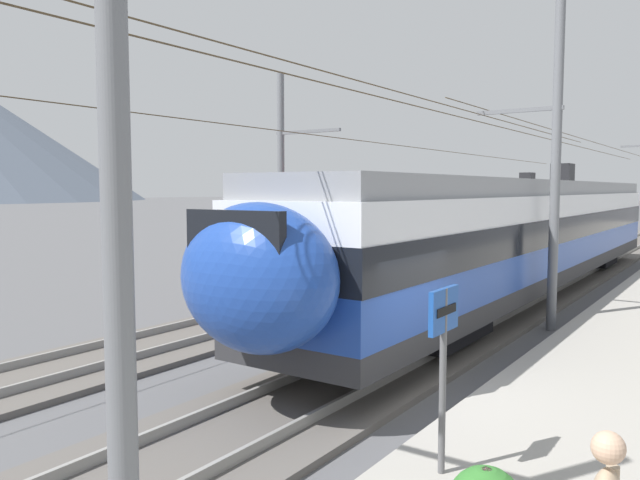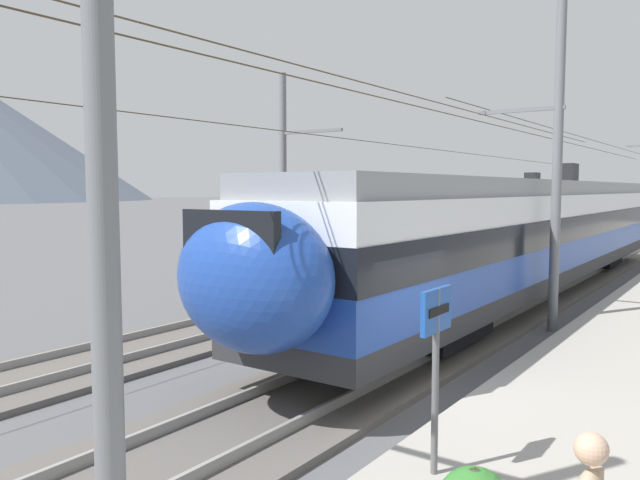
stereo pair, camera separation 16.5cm
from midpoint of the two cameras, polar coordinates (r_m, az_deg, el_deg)
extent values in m
plane|color=#565659|center=(10.87, 8.23, -14.62)|extent=(400.00, 400.00, 0.00)
cube|color=#5B5651|center=(11.49, 2.03, -13.17)|extent=(120.00, 3.00, 0.12)
cube|color=gray|center=(11.09, 5.22, -13.10)|extent=(120.00, 0.07, 0.16)
cube|color=gray|center=(11.84, -0.93, -11.92)|extent=(120.00, 0.07, 0.16)
cube|color=#5B5651|center=(14.68, -14.52, -9.36)|extent=(120.00, 3.00, 0.12)
cube|color=gray|center=(14.12, -12.62, -9.30)|extent=(120.00, 0.07, 0.16)
cube|color=gray|center=(15.18, -16.30, -8.38)|extent=(120.00, 0.07, 0.16)
cube|color=#2D2D30|center=(21.87, 19.10, -2.55)|extent=(26.81, 2.88, 0.45)
cube|color=#1E429E|center=(21.80, 19.15, -0.86)|extent=(26.81, 2.88, 0.85)
cube|color=black|center=(21.74, 19.20, 1.24)|extent=(26.81, 2.92, 0.75)
cube|color=white|center=(21.71, 19.25, 3.09)|extent=(26.81, 2.88, 0.65)
cube|color=gray|center=(21.71, 19.29, 4.54)|extent=(26.51, 2.68, 0.45)
cube|color=black|center=(14.25, 9.61, -7.92)|extent=(2.80, 2.31, 0.42)
cube|color=black|center=(29.95, 23.51, -1.63)|extent=(2.80, 2.31, 0.42)
ellipsoid|color=#1E429E|center=(9.24, -5.59, -3.49)|extent=(1.80, 2.65, 2.25)
cube|color=black|center=(8.81, -7.73, -1.12)|extent=(0.16, 1.73, 1.19)
cube|color=black|center=(25.61, 21.82, 5.74)|extent=(0.90, 0.70, 0.70)
cube|color=#2D2D30|center=(34.68, 16.77, 0.10)|extent=(29.82, 2.92, 0.45)
cube|color=red|center=(34.63, 16.80, 1.17)|extent=(29.82, 2.92, 0.85)
cube|color=black|center=(34.59, 16.83, 2.49)|extent=(29.82, 2.96, 0.75)
cube|color=white|center=(34.58, 16.86, 3.65)|extent=(29.82, 2.92, 0.65)
cube|color=gray|center=(34.57, 16.88, 4.56)|extent=(29.52, 2.72, 0.45)
cube|color=black|center=(26.15, 10.31, -2.18)|extent=(2.80, 2.34, 0.42)
cube|color=black|center=(43.55, 20.62, 0.32)|extent=(2.80, 2.34, 0.42)
ellipsoid|color=red|center=(20.54, 3.05, 1.03)|extent=(1.80, 2.69, 2.25)
cube|color=black|center=(20.09, 2.30, 2.17)|extent=(0.16, 1.75, 1.19)
cube|color=black|center=(38.85, 18.99, 5.35)|extent=(0.90, 0.70, 0.70)
cylinder|color=slate|center=(5.06, -18.49, 6.34)|extent=(0.24, 0.24, 7.51)
cylinder|color=slate|center=(16.66, 21.17, 6.25)|extent=(0.24, 0.24, 8.26)
cube|color=slate|center=(17.02, 18.15, 11.24)|extent=(0.10, 2.21, 0.10)
cylinder|color=#473823|center=(17.30, 15.06, 10.37)|extent=(49.61, 0.02, 0.02)
cylinder|color=#473823|center=(38.99, 26.58, 7.33)|extent=(49.61, 0.02, 0.02)
cylinder|color=slate|center=(21.16, -3.17, 5.06)|extent=(0.24, 0.24, 7.45)
cube|color=slate|center=(20.57, -0.73, 9.91)|extent=(0.10, 2.53, 0.10)
cylinder|color=#473823|center=(19.92, 1.90, 9.36)|extent=(49.61, 0.02, 0.02)
cylinder|color=#59595B|center=(7.40, 11.16, -12.65)|extent=(0.08, 0.08, 2.16)
cube|color=#19479E|center=(7.20, 11.27, -6.34)|extent=(0.70, 0.06, 0.50)
cube|color=black|center=(7.19, 11.52, -6.37)|extent=(0.52, 0.01, 0.10)
sphere|color=tan|center=(4.67, 24.58, -17.02)|extent=(0.22, 0.22, 0.22)
camera|label=1|loc=(0.08, -89.68, 0.03)|focal=34.91mm
camera|label=2|loc=(0.08, 90.32, -0.03)|focal=34.91mm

